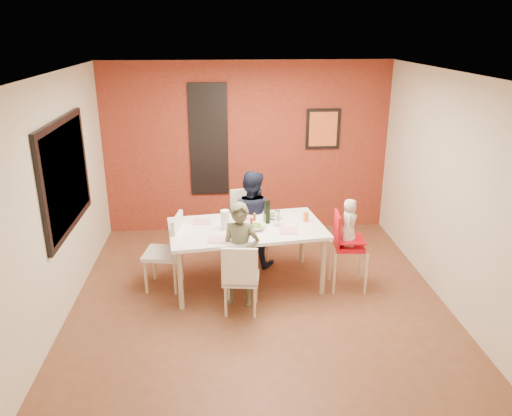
{
  "coord_description": "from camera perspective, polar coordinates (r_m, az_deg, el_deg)",
  "views": [
    {
      "loc": [
        -0.43,
        -5.49,
        3.17
      ],
      "look_at": [
        0.0,
        0.3,
        1.05
      ],
      "focal_mm": 35.0,
      "sensor_mm": 36.0,
      "label": 1
    }
  ],
  "objects": [
    {
      "name": "chair_far",
      "position": [
        7.15,
        -0.87,
        -1.39
      ],
      "size": [
        0.56,
        0.56,
        1.0
      ],
      "rotation": [
        0.0,
        0.0,
        0.26
      ],
      "color": "white",
      "rests_on": "ground"
    },
    {
      "name": "chair_left",
      "position": [
        6.38,
        -9.86,
        -4.5
      ],
      "size": [
        0.52,
        0.52,
        0.98
      ],
      "rotation": [
        0.0,
        0.0,
        4.55
      ],
      "color": "silver",
      "rests_on": "ground"
    },
    {
      "name": "art_print_canvas",
      "position": [
        8.0,
        7.69,
        8.92
      ],
      "size": [
        0.44,
        0.01,
        0.54
      ],
      "primitive_type": "cube",
      "color": "orange",
      "rests_on": "wall_back"
    },
    {
      "name": "salad_bowl_a",
      "position": [
        6.19,
        -0.03,
        -2.16
      ],
      "size": [
        0.3,
        0.3,
        0.06
      ],
      "primitive_type": "imported",
      "rotation": [
        0.0,
        0.0,
        -0.34
      ],
      "color": "silver",
      "rests_on": "dining_table"
    },
    {
      "name": "plate_far_mid",
      "position": [
        6.54,
        -1.47,
        -1.12
      ],
      "size": [
        0.23,
        0.23,
        0.01
      ],
      "primitive_type": "cube",
      "rotation": [
        0.0,
        0.0,
        0.08
      ],
      "color": "silver",
      "rests_on": "dining_table"
    },
    {
      "name": "plate_near_left",
      "position": [
        5.9,
        -4.43,
        -3.6
      ],
      "size": [
        0.25,
        0.25,
        0.01
      ],
      "primitive_type": "cube",
      "rotation": [
        0.0,
        0.0,
        -0.14
      ],
      "color": "white",
      "rests_on": "dining_table"
    },
    {
      "name": "high_chair",
      "position": [
        6.37,
        10.2,
        -3.99
      ],
      "size": [
        0.46,
        0.46,
        1.01
      ],
      "rotation": [
        0.0,
        0.0,
        1.49
      ],
      "color": "red",
      "rests_on": "ground"
    },
    {
      "name": "glassblock_strip",
      "position": [
        7.89,
        -5.43,
        7.74
      ],
      "size": [
        0.55,
        0.03,
        1.7
      ],
      "primitive_type": "cube",
      "color": "silver",
      "rests_on": "wall_back"
    },
    {
      "name": "chair_near",
      "position": [
        5.75,
        -1.79,
        -7.73
      ],
      "size": [
        0.45,
        0.45,
        0.88
      ],
      "rotation": [
        0.0,
        0.0,
        3.02
      ],
      "color": "silver",
      "rests_on": "ground"
    },
    {
      "name": "ceiling",
      "position": [
        5.53,
        0.24,
        15.18
      ],
      "size": [
        4.5,
        4.5,
        0.02
      ],
      "primitive_type": "cube",
      "color": "silver",
      "rests_on": "wall_back"
    },
    {
      "name": "salad_bowl_b",
      "position": [
        6.55,
        2.07,
        -0.94
      ],
      "size": [
        0.25,
        0.25,
        0.05
      ],
      "primitive_type": "imported",
      "rotation": [
        0.0,
        0.0,
        0.39
      ],
      "color": "silver",
      "rests_on": "dining_table"
    },
    {
      "name": "child_far",
      "position": [
        6.88,
        -0.57,
        -1.18
      ],
      "size": [
        0.8,
        0.71,
        1.36
      ],
      "primitive_type": "imported",
      "rotation": [
        0.0,
        0.0,
        2.78
      ],
      "color": "black",
      "rests_on": "ground"
    },
    {
      "name": "brick_accent_wall",
      "position": [
        7.94,
        -1.03,
        6.8
      ],
      "size": [
        4.5,
        0.02,
        2.7
      ],
      "primitive_type": "cube",
      "color": "maroon",
      "rests_on": "ground"
    },
    {
      "name": "condiment_red",
      "position": [
        6.21,
        -0.52,
        -1.72
      ],
      "size": [
        0.03,
        0.03,
        0.13
      ],
      "primitive_type": "cylinder",
      "color": "red",
      "rests_on": "dining_table"
    },
    {
      "name": "glassblock_surround",
      "position": [
        7.88,
        -5.43,
        7.73
      ],
      "size": [
        0.6,
        0.03,
        1.76
      ],
      "primitive_type": "cube",
      "color": "black",
      "rests_on": "wall_back"
    },
    {
      "name": "wine_bottle",
      "position": [
        6.33,
        1.29,
        -0.4
      ],
      "size": [
        0.08,
        0.08,
        0.31
      ],
      "primitive_type": "cylinder",
      "color": "black",
      "rests_on": "dining_table"
    },
    {
      "name": "plate_near_right",
      "position": [
        6.14,
        3.73,
        -2.61
      ],
      "size": [
        0.23,
        0.23,
        0.01
      ],
      "primitive_type": "cube",
      "rotation": [
        0.0,
        0.0,
        -0.05
      ],
      "color": "white",
      "rests_on": "dining_table"
    },
    {
      "name": "ground",
      "position": [
        6.35,
        0.2,
        -9.87
      ],
      "size": [
        4.5,
        4.5,
        0.0
      ],
      "primitive_type": "plane",
      "color": "brown",
      "rests_on": "ground"
    },
    {
      "name": "sippy_cup",
      "position": [
        6.45,
        5.71,
        -1.03
      ],
      "size": [
        0.07,
        0.07,
        0.12
      ],
      "primitive_type": "cylinder",
      "color": "orange",
      "rests_on": "dining_table"
    },
    {
      "name": "wall_front",
      "position": [
        3.74,
        2.91,
        -9.07
      ],
      "size": [
        4.5,
        0.02,
        2.7
      ],
      "primitive_type": "cube",
      "color": "beige",
      "rests_on": "ground"
    },
    {
      "name": "condiment_green",
      "position": [
        6.31,
        0.99,
        -1.31
      ],
      "size": [
        0.04,
        0.04,
        0.14
      ],
      "primitive_type": "cylinder",
      "color": "#3D7A28",
      "rests_on": "dining_table"
    },
    {
      "name": "wall_back",
      "position": [
        7.96,
        -1.04,
        6.84
      ],
      "size": [
        4.5,
        0.02,
        2.7
      ],
      "primitive_type": "cube",
      "color": "beige",
      "rests_on": "ground"
    },
    {
      "name": "picture_window_pane",
      "position": [
        6.18,
        -20.82,
        3.53
      ],
      "size": [
        0.02,
        1.55,
        1.15
      ],
      "primitive_type": "cube",
      "color": "black",
      "rests_on": "wall_left"
    },
    {
      "name": "wall_right",
      "position": [
        6.37,
        20.84,
        2.12
      ],
      "size": [
        0.02,
        4.5,
        2.7
      ],
      "primitive_type": "cube",
      "color": "beige",
      "rests_on": "ground"
    },
    {
      "name": "art_print_frame",
      "position": [
        8.02,
        7.67,
        8.95
      ],
      "size": [
        0.54,
        0.03,
        0.64
      ],
      "primitive_type": "cube",
      "color": "black",
      "rests_on": "wall_back"
    },
    {
      "name": "picture_window_frame",
      "position": [
        6.18,
        -20.95,
        3.52
      ],
      "size": [
        0.05,
        1.7,
        1.3
      ],
      "primitive_type": "cube",
      "color": "black",
      "rests_on": "wall_left"
    },
    {
      "name": "condiment_brown",
      "position": [
        6.31,
        -0.18,
        -1.26
      ],
      "size": [
        0.04,
        0.04,
        0.15
      ],
      "primitive_type": "cylinder",
      "color": "brown",
      "rests_on": "dining_table"
    },
    {
      "name": "paper_towel_roll",
      "position": [
        6.15,
        -3.55,
        -1.37
      ],
      "size": [
        0.11,
        0.11,
        0.25
      ],
      "primitive_type": "cylinder",
      "color": "silver",
      "rests_on": "dining_table"
    },
    {
      "name": "dining_table",
      "position": [
        6.29,
        -1.08,
        -2.76
      ],
      "size": [
        2.05,
        1.31,
        0.8
      ],
      "rotation": [
        0.0,
        0.0,
        0.13
      ],
      "color": "white",
      "rests_on": "ground"
    },
    {
      "name": "toddler",
      "position": [
        6.26,
        10.61,
        -1.6
      ],
      "size": [
        0.28,
        0.34,
        0.6
      ],
      "primitive_type": "imported",
      "rotation": [
        0.0,
        0.0,
        1.22
      ],
      "color": "silver",
      "rests_on": "high_chair"
    },
    {
      "name": "wine_glass_b",
      "position": [
        6.27,
        2.43,
        -1.16
      ],
      "size": [
        0.07,
        0.07,
        0.2
      ],
      "primitive_type": "cylinder",
      "color": "white",
      "rests_on": "dining_table"
    },
    {
      "name": "wine_glass_a",
      "position": [
        6.01,
        -1.37,
        -2.08
      ],
      "size": [
        0.07,
        0.07,
        0.21
      ],
      "primitive_type": "cylinder",
      "color": "white",
      "rests_on": "dining_table"
    },
    {
      "name": "plate_far_left",
      "position": [
        6.45,
        -6.16,
        -1.57
      ],
      "size": [
        0.23,
        0.23,
        0.01
      ],
      "primitive_type": "cube",
      "rotation": [
        0.0,
        0.0,
        -0.04
      ],
      "color": "white",
      "rests_on": "dining_table"
    },
    {
      "name": "wall_left",
      "position": [
        6.07,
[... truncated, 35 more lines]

